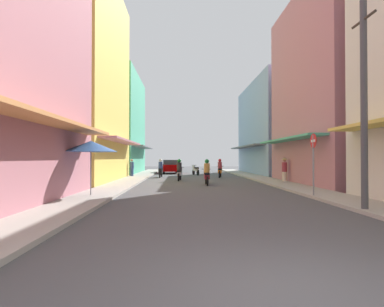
% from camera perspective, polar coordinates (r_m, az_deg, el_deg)
% --- Properties ---
extents(ground_plane, '(86.45, 86.45, 0.00)m').
position_cam_1_polar(ground_plane, '(19.41, 1.87, -5.68)').
color(ground_plane, '#4C4C4F').
extents(sidewalk_left, '(1.83, 47.29, 0.12)m').
position_cam_1_polar(sidewalk_left, '(19.70, -12.56, -5.42)').
color(sidewalk_left, '#ADA89E').
rests_on(sidewalk_left, ground).
extents(sidewalk_right, '(1.83, 47.29, 0.12)m').
position_cam_1_polar(sidewalk_right, '(20.32, 15.84, -5.26)').
color(sidewalk_right, '#ADA89E').
rests_on(sidewalk_right, ground).
extents(building_left_mid, '(7.05, 10.89, 13.94)m').
position_cam_1_polar(building_left_mid, '(23.94, -20.67, 12.07)').
color(building_left_mid, '#EFD159').
rests_on(building_left_mid, ground).
extents(building_left_far, '(7.05, 11.10, 10.38)m').
position_cam_1_polar(building_left_far, '(34.88, -14.42, 5.03)').
color(building_left_far, '#4CB28C').
rests_on(building_left_far, ground).
extents(building_right_mid, '(7.05, 10.23, 11.90)m').
position_cam_1_polar(building_right_mid, '(22.36, 25.37, 10.35)').
color(building_right_mid, '#B7727F').
rests_on(building_right_mid, ground).
extents(building_right_far, '(7.05, 13.54, 9.31)m').
position_cam_1_polar(building_right_far, '(33.97, 15.40, 4.28)').
color(building_right_far, '#8CA5CC').
rests_on(building_right_far, ground).
extents(motorbike_orange, '(0.62, 1.79, 1.58)m').
position_cam_1_polar(motorbike_orange, '(26.95, 5.06, -2.82)').
color(motorbike_orange, black).
rests_on(motorbike_orange, ground).
extents(motorbike_silver, '(0.55, 1.81, 1.58)m').
position_cam_1_polar(motorbike_silver, '(23.03, -2.26, -3.16)').
color(motorbike_silver, black).
rests_on(motorbike_silver, ground).
extents(motorbike_black, '(0.55, 1.81, 1.58)m').
position_cam_1_polar(motorbike_black, '(27.05, -5.65, -2.81)').
color(motorbike_black, black).
rests_on(motorbike_black, ground).
extents(motorbike_maroon, '(0.55, 1.81, 1.58)m').
position_cam_1_polar(motorbike_maroon, '(19.31, 2.66, -3.61)').
color(motorbike_maroon, black).
rests_on(motorbike_maroon, ground).
extents(motorbike_white, '(0.72, 1.75, 0.96)m').
position_cam_1_polar(motorbike_white, '(30.64, 0.63, -2.96)').
color(motorbike_white, black).
rests_on(motorbike_white, ground).
extents(parked_car, '(2.15, 4.25, 1.45)m').
position_cam_1_polar(parked_car, '(34.28, -3.93, -2.34)').
color(parked_car, '#8C0000').
rests_on(parked_car, ground).
extents(pedestrian_far, '(0.34, 0.34, 1.55)m').
position_cam_1_polar(pedestrian_far, '(27.40, -10.77, -2.63)').
color(pedestrian_far, '#334C8C').
rests_on(pedestrian_far, ground).
extents(pedestrian_midway, '(0.44, 0.44, 1.69)m').
position_cam_1_polar(pedestrian_midway, '(21.70, 16.30, -2.62)').
color(pedestrian_midway, beige).
rests_on(pedestrian_midway, ground).
extents(vendor_umbrella, '(2.18, 2.18, 2.36)m').
position_cam_1_polar(vendor_umbrella, '(13.76, -17.72, 1.24)').
color(vendor_umbrella, '#99999E').
rests_on(vendor_umbrella, ground).
extents(utility_pole, '(0.20, 1.20, 6.43)m').
position_cam_1_polar(utility_pole, '(10.97, 28.54, 7.91)').
color(utility_pole, '#4C4C4F').
rests_on(utility_pole, ground).
extents(street_sign_no_entry, '(0.07, 0.60, 2.65)m').
position_cam_1_polar(street_sign_no_entry, '(13.89, 20.99, -0.47)').
color(street_sign_no_entry, gray).
rests_on(street_sign_no_entry, ground).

